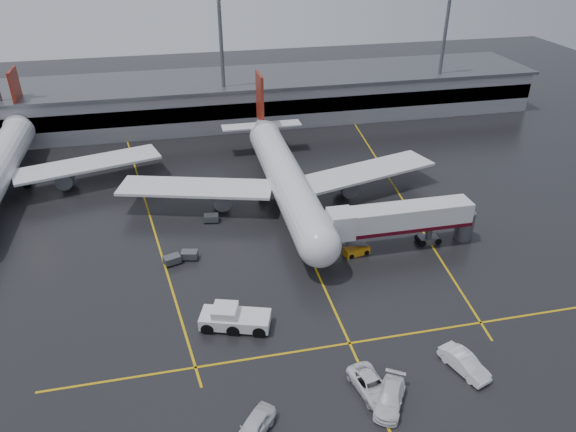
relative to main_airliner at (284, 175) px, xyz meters
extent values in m
plane|color=black|center=(0.00, -9.70, -4.21)|extent=(220.00, 220.00, 0.00)
cube|color=gold|center=(0.00, -9.70, -4.20)|extent=(0.25, 90.00, 0.02)
cube|color=gold|center=(0.00, -31.70, -4.20)|extent=(60.00, 0.25, 0.02)
cube|color=gold|center=(-20.00, 0.30, -4.20)|extent=(9.99, 69.35, 0.02)
cube|color=gold|center=(18.00, 0.30, -4.20)|extent=(7.57, 69.64, 0.02)
cube|color=gray|center=(0.00, 38.30, -0.21)|extent=(120.00, 18.00, 8.00)
cube|color=black|center=(0.00, 29.50, 0.29)|extent=(120.00, 0.40, 3.00)
cube|color=#595B60|center=(0.00, 38.30, 4.09)|extent=(122.00, 19.00, 0.60)
cylinder|color=#595B60|center=(-5.00, 32.30, 8.29)|extent=(0.70, 0.70, 25.00)
cylinder|color=#595B60|center=(40.00, 32.30, 8.29)|extent=(0.70, 0.70, 25.00)
cylinder|color=silver|center=(0.00, -1.70, -0.01)|extent=(5.20, 36.00, 5.20)
sphere|color=silver|center=(0.00, -19.70, -0.01)|extent=(5.20, 5.20, 5.20)
cone|color=silver|center=(0.00, 19.30, 0.59)|extent=(4.94, 8.00, 4.94)
cube|color=maroon|center=(0.00, 20.30, 5.49)|extent=(0.50, 5.50, 8.50)
cube|color=silver|center=(0.00, 19.30, 0.79)|extent=(14.00, 3.00, 0.25)
cube|color=silver|center=(-13.00, 0.30, -0.81)|extent=(22.80, 11.83, 0.40)
cube|color=silver|center=(13.00, 0.30, -0.81)|extent=(22.80, 11.83, 0.40)
cylinder|color=#595B60|center=(-9.50, -0.70, -2.21)|extent=(2.60, 4.50, 2.60)
cylinder|color=#595B60|center=(9.50, -0.70, -2.21)|extent=(2.60, 4.50, 2.60)
cylinder|color=#595B60|center=(0.00, -16.70, -3.21)|extent=(0.56, 0.56, 2.00)
cylinder|color=#595B60|center=(-3.20, 1.30, -3.21)|extent=(0.56, 0.56, 2.00)
cylinder|color=#595B60|center=(3.20, 1.30, -3.21)|extent=(0.56, 0.56, 2.00)
cylinder|color=black|center=(0.00, -16.70, -3.76)|extent=(0.40, 1.10, 1.10)
cylinder|color=black|center=(-3.20, 1.30, -3.66)|extent=(1.00, 1.40, 1.40)
cylinder|color=black|center=(3.20, 1.30, -3.66)|extent=(1.00, 1.40, 1.40)
cone|color=silver|center=(-42.00, 31.30, 0.59)|extent=(4.94, 8.00, 4.94)
cube|color=maroon|center=(-42.00, 32.30, 5.49)|extent=(0.50, 5.50, 8.50)
cube|color=silver|center=(-42.00, 31.30, 0.79)|extent=(14.00, 3.00, 0.25)
cube|color=silver|center=(-29.00, 12.30, -0.81)|extent=(22.80, 11.83, 0.40)
cylinder|color=#595B60|center=(-32.50, 11.30, -2.21)|extent=(2.60, 4.50, 2.60)
cylinder|color=#595B60|center=(-38.80, 13.30, -3.21)|extent=(0.56, 0.56, 2.00)
cylinder|color=black|center=(-38.80, 13.30, -3.66)|extent=(1.00, 1.40, 1.40)
cube|color=silver|center=(12.00, -15.70, 0.19)|extent=(18.00, 3.20, 3.00)
cube|color=#460611|center=(12.00, -15.70, -1.11)|extent=(18.00, 3.30, 0.50)
cube|color=silver|center=(3.80, -15.70, 0.19)|extent=(3.00, 3.40, 3.30)
cylinder|color=#595B60|center=(16.00, -15.70, -2.71)|extent=(0.80, 0.80, 3.00)
cube|color=#595B60|center=(16.00, -15.70, -3.76)|extent=(2.60, 1.60, 0.90)
cylinder|color=#595B60|center=(21.00, -15.70, -2.21)|extent=(2.40, 2.40, 4.00)
cylinder|color=black|center=(14.90, -15.70, -3.76)|extent=(0.90, 1.80, 0.90)
cylinder|color=black|center=(17.10, -15.70, -3.76)|extent=(0.90, 1.80, 0.90)
cube|color=silver|center=(-10.94, -26.67, -3.27)|extent=(7.81, 5.00, 1.25)
cube|color=silver|center=(-11.93, -26.35, -2.24)|extent=(3.14, 3.14, 1.04)
cube|color=black|center=(-11.93, -26.35, -2.24)|extent=(2.82, 2.82, 0.93)
cylinder|color=black|center=(-13.51, -25.84, -3.64)|extent=(2.24, 3.38, 1.35)
cylinder|color=black|center=(-10.94, -26.67, -3.64)|extent=(2.24, 3.38, 1.35)
cylinder|color=black|center=(-8.37, -27.49, -3.64)|extent=(2.24, 3.38, 1.35)
cube|color=orange|center=(5.92, -16.26, -3.70)|extent=(3.52, 2.04, 1.01)
cube|color=#595B60|center=(5.92, -16.26, -2.74)|extent=(3.29, 1.48, 1.15)
cylinder|color=black|center=(4.85, -16.50, -3.93)|extent=(0.96, 1.66, 0.64)
cylinder|color=black|center=(7.00, -16.03, -3.93)|extent=(0.96, 1.66, 0.64)
imported|color=white|center=(-0.07, -38.11, -3.44)|extent=(3.57, 5.91, 1.53)
imported|color=white|center=(1.05, -39.85, -3.42)|extent=(4.75, 5.79, 1.58)
imported|color=white|center=(9.47, -37.48, -3.33)|extent=(3.47, 5.63, 1.75)
imported|color=silver|center=(-11.20, -40.35, -3.37)|extent=(4.70, 5.08, 1.69)
cube|color=#595B60|center=(-14.91, -12.84, -3.56)|extent=(2.23, 1.70, 0.90)
cylinder|color=black|center=(-15.79, -13.16, -4.03)|extent=(0.40, 0.20, 0.40)
cylinder|color=black|center=(-14.23, -13.50, -4.03)|extent=(0.40, 0.20, 0.40)
cylinder|color=black|center=(-15.58, -12.18, -4.03)|extent=(0.40, 0.20, 0.40)
cylinder|color=black|center=(-14.02, -12.52, -4.03)|extent=(0.40, 0.20, 0.40)
cube|color=#595B60|center=(-17.08, -13.47, -3.56)|extent=(2.31, 1.87, 0.90)
cylinder|color=black|center=(-17.68, -14.20, -4.03)|extent=(0.40, 0.20, 0.40)
cylinder|color=black|center=(-16.17, -13.69, -4.03)|extent=(0.40, 0.20, 0.40)
cylinder|color=black|center=(-18.00, -13.25, -4.03)|extent=(0.40, 0.20, 0.40)
cylinder|color=black|center=(-16.49, -12.74, -4.03)|extent=(0.40, 0.20, 0.40)
cube|color=#595B60|center=(-11.38, -4.13, -3.56)|extent=(2.15, 1.55, 0.90)
cylinder|color=black|center=(-12.24, -4.52, -4.03)|extent=(0.40, 0.20, 0.40)
cylinder|color=black|center=(-10.65, -4.73, -4.03)|extent=(0.40, 0.20, 0.40)
cylinder|color=black|center=(-12.11, -3.53, -4.03)|extent=(0.40, 0.20, 0.40)
cylinder|color=black|center=(-10.52, -3.74, -4.03)|extent=(0.40, 0.20, 0.40)
camera|label=1|loc=(-14.95, -70.60, 34.11)|focal=33.70mm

